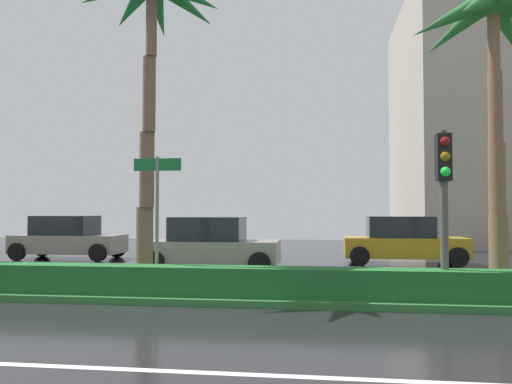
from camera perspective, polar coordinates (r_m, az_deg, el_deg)
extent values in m
cube|color=black|center=(13.81, -10.23, -10.30)|extent=(90.00, 42.00, 0.10)
cube|color=#2D6B33|center=(12.85, -11.61, -10.35)|extent=(85.50, 4.00, 0.15)
cube|color=#1E6028|center=(11.50, -13.93, -9.43)|extent=(76.50, 0.70, 0.60)
cylinder|color=brown|center=(13.08, -12.33, -5.76)|extent=(0.42, 0.42, 1.87)
cylinder|color=brown|center=(12.98, -12.08, 2.45)|extent=(0.37, 0.37, 1.87)
cylinder|color=brown|center=(13.14, -11.84, 10.62)|extent=(0.32, 0.32, 1.87)
cylinder|color=brown|center=(13.57, -11.59, 18.44)|extent=(0.27, 0.27, 1.87)
cone|color=#1F6B35|center=(14.04, -8.20, 20.26)|extent=(1.85, 1.60, 1.39)
cone|color=#1F6B35|center=(14.50, -10.84, 19.44)|extent=(0.78, 1.95, 1.42)
cone|color=#1F6B35|center=(14.48, -13.42, 19.82)|extent=(1.84, 1.66, 1.29)
cylinder|color=brown|center=(13.24, 25.47, -5.95)|extent=(0.44, 0.44, 1.69)
cylinder|color=brown|center=(13.22, 25.31, 1.36)|extent=(0.38, 0.38, 1.69)
cylinder|color=brown|center=(13.43, 25.15, 8.56)|extent=(0.33, 0.33, 1.69)
cylinder|color=brown|center=(13.83, 24.99, 15.45)|extent=(0.28, 0.28, 1.69)
cone|color=#286931|center=(14.79, 26.23, 16.07)|extent=(1.72, 2.01, 1.51)
cone|color=#286931|center=(14.54, 21.67, 16.75)|extent=(1.77, 2.04, 1.33)
cone|color=#286931|center=(13.67, 21.09, 17.79)|extent=(2.18, 0.74, 1.40)
cone|color=#286931|center=(13.14, 23.57, 18.66)|extent=(1.71, 2.06, 1.40)
cylinder|color=#4C4C47|center=(10.98, 20.26, -2.36)|extent=(0.16, 0.16, 3.41)
cube|color=black|center=(11.03, 20.18, 3.64)|extent=(0.28, 0.32, 0.96)
sphere|color=maroon|center=(10.90, 20.36, 5.30)|extent=(0.20, 0.20, 0.20)
sphere|color=#7F600F|center=(10.87, 20.38, 3.73)|extent=(0.20, 0.20, 0.20)
sphere|color=#1EEA3F|center=(10.84, 20.40, 2.15)|extent=(0.20, 0.20, 0.20)
cylinder|color=slate|center=(11.71, -11.00, -3.43)|extent=(0.08, 0.08, 3.00)
cube|color=#146B2D|center=(11.75, -10.95, 3.02)|extent=(1.10, 0.03, 0.28)
cube|color=gray|center=(21.85, -20.17, -5.45)|extent=(4.30, 1.76, 0.72)
cube|color=#1E2328|center=(21.89, -20.50, -3.50)|extent=(2.30, 1.58, 0.76)
cylinder|color=black|center=(21.97, -15.25, -6.16)|extent=(0.68, 0.22, 0.68)
cylinder|color=black|center=(20.33, -17.23, -6.48)|extent=(0.68, 0.22, 0.68)
cylinder|color=black|center=(23.45, -22.73, -5.81)|extent=(0.68, 0.22, 0.68)
cylinder|color=black|center=(21.92, -25.13, -6.05)|extent=(0.68, 0.22, 0.68)
cube|color=gray|center=(16.69, -4.90, -6.65)|extent=(4.30, 1.76, 0.72)
cube|color=#1E2328|center=(16.68, -5.39, -4.10)|extent=(2.30, 1.58, 0.76)
cylinder|color=black|center=(17.33, 1.14, -7.35)|extent=(0.68, 0.22, 0.68)
cylinder|color=black|center=(15.55, 0.37, -7.96)|extent=(0.68, 0.22, 0.68)
cylinder|color=black|center=(18.00, -9.44, -7.13)|extent=(0.68, 0.22, 0.68)
cylinder|color=black|center=(16.30, -11.32, -7.65)|extent=(0.68, 0.22, 0.68)
cube|color=#B28C1E|center=(19.38, 16.22, -5.94)|extent=(4.30, 1.76, 0.72)
cube|color=#1E2328|center=(19.32, 15.75, -3.76)|extent=(2.30, 1.58, 0.76)
cylinder|color=black|center=(20.58, 20.42, -6.39)|extent=(0.68, 0.22, 0.68)
cylinder|color=black|center=(18.83, 21.64, -6.78)|extent=(0.68, 0.22, 0.68)
cylinder|color=black|center=(20.12, 11.16, -6.58)|extent=(0.68, 0.22, 0.68)
cylinder|color=black|center=(18.33, 11.50, -7.02)|extent=(0.68, 0.22, 0.68)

